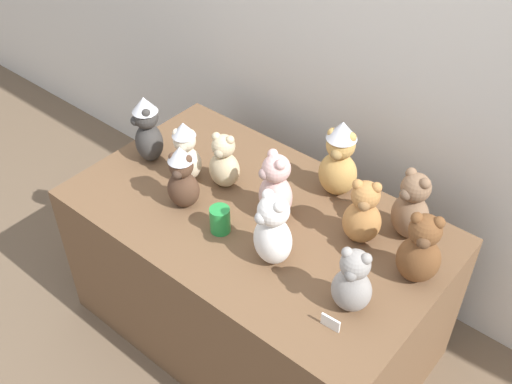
% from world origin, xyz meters
% --- Properties ---
extents(ground_plane, '(10.00, 10.00, 0.00)m').
position_xyz_m(ground_plane, '(0.00, 0.00, 0.00)').
color(ground_plane, brown).
extents(wall_back, '(7.00, 0.08, 2.60)m').
position_xyz_m(wall_back, '(0.00, 0.95, 1.30)').
color(wall_back, silver).
rests_on(wall_back, ground_plane).
extents(display_table, '(1.53, 0.90, 0.73)m').
position_xyz_m(display_table, '(0.00, 0.25, 0.37)').
color(display_table, brown).
rests_on(display_table, ground_plane).
extents(teddy_bear_honey, '(0.19, 0.17, 0.35)m').
position_xyz_m(teddy_bear_honey, '(0.17, 0.57, 0.91)').
color(teddy_bear_honey, tan).
rests_on(teddy_bear_honey, display_table).
extents(teddy_bear_chestnut, '(0.19, 0.18, 0.30)m').
position_xyz_m(teddy_bear_chestnut, '(0.65, 0.36, 0.87)').
color(teddy_bear_chestnut, brown).
rests_on(teddy_bear_chestnut, display_table).
extents(teddy_bear_cream, '(0.17, 0.16, 0.29)m').
position_xyz_m(teddy_bear_cream, '(-0.38, 0.24, 0.87)').
color(teddy_bear_cream, beige).
rests_on(teddy_bear_cream, display_table).
extents(teddy_bear_blush, '(0.20, 0.19, 0.30)m').
position_xyz_m(teddy_bear_blush, '(0.06, 0.30, 0.87)').
color(teddy_bear_blush, beige).
rests_on(teddy_bear_blush, display_table).
extents(teddy_bear_charcoal, '(0.19, 0.18, 0.32)m').
position_xyz_m(teddy_bear_charcoal, '(-0.60, 0.24, 0.89)').
color(teddy_bear_charcoal, '#383533').
rests_on(teddy_bear_charcoal, display_table).
extents(teddy_bear_mocha, '(0.18, 0.17, 0.30)m').
position_xyz_m(teddy_bear_mocha, '(0.52, 0.54, 0.87)').
color(teddy_bear_mocha, '#7F6047').
rests_on(teddy_bear_mocha, display_table).
extents(teddy_bear_cocoa, '(0.17, 0.15, 0.29)m').
position_xyz_m(teddy_bear_cocoa, '(-0.26, 0.11, 0.88)').
color(teddy_bear_cocoa, '#4C3323').
rests_on(teddy_bear_cocoa, display_table).
extents(teddy_bear_sand, '(0.16, 0.15, 0.26)m').
position_xyz_m(teddy_bear_sand, '(-0.22, 0.31, 0.85)').
color(teddy_bear_sand, '#CCB78E').
rests_on(teddy_bear_sand, display_table).
extents(teddy_bear_snow, '(0.19, 0.18, 0.31)m').
position_xyz_m(teddy_bear_snow, '(0.20, 0.10, 0.88)').
color(teddy_bear_snow, white).
rests_on(teddy_bear_snow, display_table).
extents(teddy_bear_ash, '(0.16, 0.15, 0.27)m').
position_xyz_m(teddy_bear_ash, '(0.54, 0.10, 0.86)').
color(teddy_bear_ash, gray).
rests_on(teddy_bear_ash, display_table).
extents(teddy_bear_caramel, '(0.19, 0.18, 0.29)m').
position_xyz_m(teddy_bear_caramel, '(0.39, 0.40, 0.87)').
color(teddy_bear_caramel, '#B27A42').
rests_on(teddy_bear_caramel, display_table).
extents(party_cup_green, '(0.08, 0.08, 0.11)m').
position_xyz_m(party_cup_green, '(-0.05, 0.09, 0.79)').
color(party_cup_green, '#238C3D').
rests_on(party_cup_green, display_table).
extents(name_card_front_left, '(0.07, 0.01, 0.05)m').
position_xyz_m(name_card_front_left, '(0.54, -0.02, 0.76)').
color(name_card_front_left, white).
rests_on(name_card_front_left, display_table).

